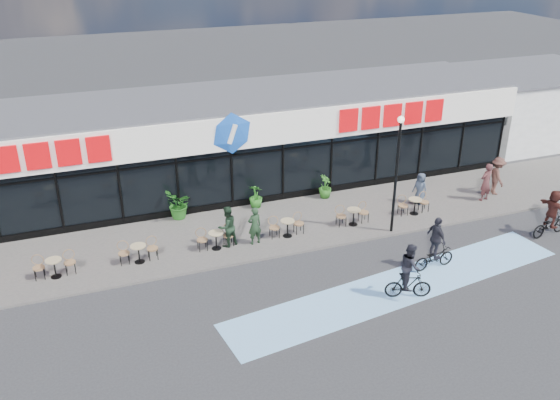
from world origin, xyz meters
The scene contains 23 objects.
ground centered at (0.00, 0.00, 0.00)m, with size 120.00×120.00×0.00m, color #28282B.
sidewalk centered at (0.00, 4.50, 0.05)m, with size 44.00×5.00×0.10m, color #5A554F.
bike_lane centered at (4.00, -1.50, 0.01)m, with size 14.00×2.20×0.01m, color #7AB4E8.
building centered at (0.00, 9.93, 2.34)m, with size 30.60×6.57×4.75m.
neighbour_building centered at (20.50, 11.00, 2.06)m, with size 9.20×7.20×4.11m.
lamp_post centered at (5.76, 2.30, 3.15)m, with size 0.28×0.28×5.14m.
bistro_set_1 centered at (-7.93, 3.51, 0.56)m, with size 1.54×0.62×0.90m.
bistro_set_2 centered at (-4.82, 3.51, 0.56)m, with size 1.54×0.62×0.90m.
bistro_set_3 centered at (-1.72, 3.51, 0.56)m, with size 1.54×0.62×0.90m.
bistro_set_4 centered at (1.38, 3.51, 0.56)m, with size 1.54×0.62×0.90m.
bistro_set_5 centered at (4.48, 3.51, 0.56)m, with size 1.54×0.62×0.90m.
bistro_set_6 centered at (7.58, 3.51, 0.56)m, with size 1.54×0.62×0.90m.
potted_plant_left centered at (-2.59, 6.65, 0.78)m, with size 1.23×1.07×1.37m, color #21601B.
potted_plant_mid centered at (1.01, 6.60, 0.66)m, with size 0.63×0.63×1.12m, color #25651D.
potted_plant_right centered at (4.49, 6.48, 0.66)m, with size 0.63×0.63×1.13m, color #245919.
patron_left centered at (-0.11, 3.29, 0.92)m, with size 0.60×0.39×1.65m, color #1C341E.
patron_right centered at (-1.21, 3.51, 0.98)m, with size 0.85×0.66×1.76m, color black.
pedestrian_a centered at (8.43, 4.35, 0.86)m, with size 0.74×0.48×1.52m, color #313C4D.
pedestrian_b centered at (12.52, 4.01, 1.04)m, with size 1.21×0.70×1.87m, color #4C2F27.
pedestrian_c centered at (11.51, 3.56, 1.03)m, with size 0.68×0.45×1.87m, color #4D2728.
cyclist_a centered at (5.82, -0.80, 0.82)m, with size 1.81×1.04×2.18m.
cyclist_b centered at (11.97, -0.20, 0.88)m, with size 1.99×1.58×2.10m.
cyclist_c centered at (3.83, -2.18, 0.92)m, with size 1.72×0.99×2.14m.
Camera 1 is at (-6.57, -17.27, 12.11)m, focal length 38.00 mm.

